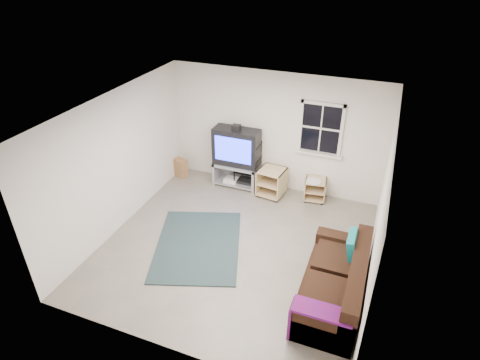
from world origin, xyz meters
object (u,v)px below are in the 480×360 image
at_px(av_rack, 248,167).
at_px(sofa, 336,285).
at_px(side_table_left, 272,181).
at_px(side_table_right, 315,188).
at_px(tv_unit, 237,153).

height_order(av_rack, sofa, av_rack).
height_order(side_table_left, sofa, sofa).
xyz_separation_m(side_table_left, side_table_right, (0.91, 0.15, -0.06)).
height_order(av_rack, side_table_left, av_rack).
distance_m(side_table_left, sofa, 3.13).
xyz_separation_m(side_table_right, sofa, (0.88, -2.71, 0.04)).
height_order(side_table_left, side_table_right, side_table_left).
distance_m(tv_unit, side_table_right, 1.85).
height_order(tv_unit, side_table_right, tv_unit).
bearing_deg(side_table_right, av_rack, -179.89).
bearing_deg(side_table_left, sofa, -55.20).
bearing_deg(tv_unit, sofa, -45.11).
distance_m(av_rack, side_table_left, 0.66).
relative_size(av_rack, side_table_right, 2.18).
relative_size(av_rack, sofa, 0.55).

